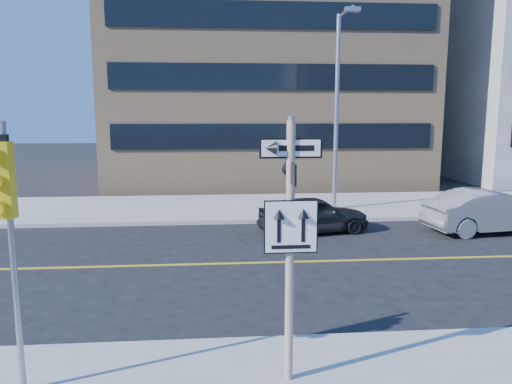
{
  "coord_description": "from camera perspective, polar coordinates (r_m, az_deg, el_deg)",
  "views": [
    {
      "loc": [
        -1.11,
        -9.66,
        4.28
      ],
      "look_at": [
        0.04,
        4.0,
        2.05
      ],
      "focal_mm": 35.0,
      "sensor_mm": 36.0,
      "label": 1
    }
  ],
  "objects": [
    {
      "name": "ground",
      "position": [
        10.62,
        1.65,
        -14.53
      ],
      "size": [
        120.0,
        120.0,
        0.0
      ],
      "primitive_type": "plane",
      "color": "black",
      "rests_on": "ground"
    },
    {
      "name": "sign_pole",
      "position": [
        7.46,
        3.91,
        -5.09
      ],
      "size": [
        0.92,
        0.92,
        4.06
      ],
      "color": "beige",
      "rests_on": "near_sidewalk"
    },
    {
      "name": "traffic_signal",
      "position": [
        7.67,
        -26.86,
        -1.16
      ],
      "size": [
        0.32,
        0.45,
        4.0
      ],
      "color": "gray",
      "rests_on": "near_sidewalk"
    },
    {
      "name": "parked_car_a",
      "position": [
        17.8,
        6.57,
        -2.55
      ],
      "size": [
        2.4,
        4.15,
        1.33
      ],
      "primitive_type": "imported",
      "rotation": [
        0.0,
        0.0,
        1.8
      ],
      "color": "black",
      "rests_on": "ground"
    },
    {
      "name": "parked_car_b",
      "position": [
        19.59,
        25.22,
        -1.99
      ],
      "size": [
        2.14,
        4.81,
        1.53
      ],
      "primitive_type": "imported",
      "rotation": [
        0.0,
        0.0,
        1.69
      ],
      "color": "gray",
      "rests_on": "ground"
    },
    {
      "name": "streetlight_a",
      "position": [
        21.05,
        9.38,
        10.4
      ],
      "size": [
        0.55,
        2.25,
        8.0
      ],
      "color": "gray",
      "rests_on": "far_sidewalk"
    },
    {
      "name": "building_brick",
      "position": [
        35.12,
        0.31,
        16.95
      ],
      "size": [
        18.0,
        18.0,
        18.0
      ],
      "primitive_type": "cube",
      "color": "tan",
      "rests_on": "ground"
    }
  ]
}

